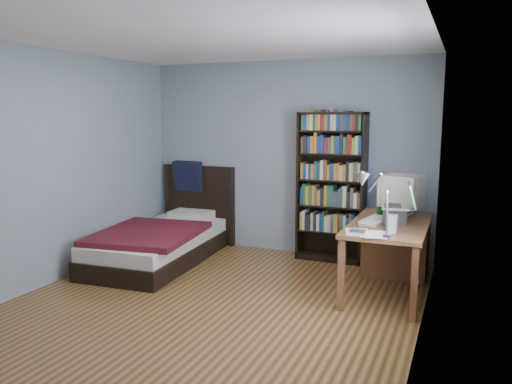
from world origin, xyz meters
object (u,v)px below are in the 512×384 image
desk_lamp (367,187)px  bed (163,239)px  soda_can (380,212)px  desk (394,243)px  speaker (392,224)px  keyboard (376,220)px  bookshelf (331,187)px  laptop (396,212)px  crt_monitor (401,192)px

desk_lamp → bed: bearing=157.0°
desk_lamp → soda_can: (-0.08, 1.28, -0.45)m
desk → speaker: size_ratio=8.82×
speaker → desk_lamp: bearing=-99.0°
keyboard → bookshelf: (-0.70, 0.91, 0.18)m
keyboard → speaker: size_ratio=2.80×
speaker → desk: bearing=98.1°
laptop → desk_lamp: size_ratio=0.65×
speaker → bed: bearing=172.2°
laptop → desk: bearing=98.4°
keyboard → bed: (-2.65, 0.10, -0.49)m
desk → bed: size_ratio=0.69×
desk → keyboard: (-0.14, -0.43, 0.33)m
crt_monitor → bookshelf: 0.98m
keyboard → bookshelf: bearing=139.5°
crt_monitor → desk_lamp: size_ratio=0.75×
bookshelf → laptop: bearing=-44.5°
speaker → soda_can: (-0.21, 0.65, -0.02)m
speaker → bookshelf: 1.63m
desk_lamp → crt_monitor: bearing=86.6°
desk → soda_can: bearing=-122.1°
desk → crt_monitor: (0.04, 0.06, 0.57)m
laptop → keyboard: bearing=-173.1°
crt_monitor → soda_can: crt_monitor is taller
laptop → keyboard: (-0.20, -0.02, -0.10)m
laptop → bed: 2.91m
keyboard → bed: 2.70m
crt_monitor → speaker: (0.04, -0.92, -0.17)m
desk → desk_lamp: desk_lamp is taller
crt_monitor → soda_can: bearing=-123.0°
soda_can → bookshelf: bookshelf is taller
speaker → bed: (-2.87, 0.53, -0.56)m
soda_can → keyboard: bearing=-91.4°
laptop → speaker: size_ratio=2.45×
speaker → crt_monitor: bearing=95.0°
keyboard → speaker: bearing=-51.0°
bookshelf → desk: bearing=-29.6°
laptop → bookshelf: bookshelf is taller
crt_monitor → bookshelf: size_ratio=0.26×
soda_can → desk: bearing=57.9°
crt_monitor → bed: (-2.83, -0.39, -0.73)m
soda_can → bed: (-2.66, -0.12, -0.54)m
crt_monitor → laptop: 0.49m
desk_lamp → keyboard: 1.17m
soda_can → bookshelf: (-0.71, 0.69, 0.13)m
crt_monitor → soda_can: size_ratio=3.76×
speaker → bookshelf: size_ratio=0.09×
soda_can → bookshelf: size_ratio=0.07×
desk_lamp → keyboard: size_ratio=1.34×
crt_monitor → desk_lamp: (-0.09, -1.55, 0.26)m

